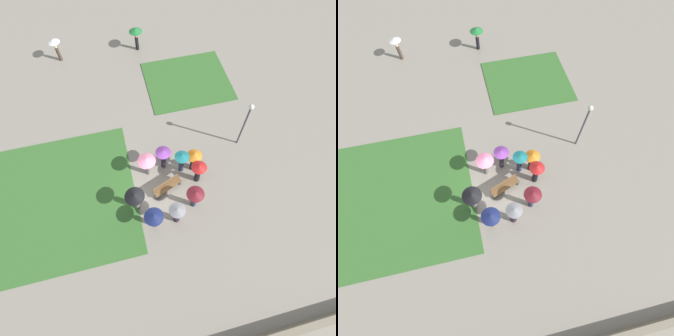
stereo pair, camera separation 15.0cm
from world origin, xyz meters
TOP-DOWN VIEW (x-y plane):
  - ground_plane at (0.00, 0.00)m, footprint 90.00×90.00m
  - lawn_patch_near at (-5.75, 0.49)m, footprint 8.86×9.11m
  - lawn_patch_far at (4.58, 8.44)m, footprint 6.63×5.70m
  - park_bench at (0.70, -0.40)m, footprint 1.95×1.10m
  - lamp_post at (6.33, 1.87)m, footprint 0.32×0.32m
  - crowd_person_orange at (2.71, 0.68)m, footprint 0.97×0.97m
  - crowd_person_navy at (-0.56, -2.49)m, footprint 1.11×1.11m
  - crowd_person_red at (2.73, -0.21)m, footprint 0.96×0.96m
  - crowd_person_maroon at (2.02, -1.82)m, footprint 1.05×1.05m
  - crowd_person_black at (-1.36, -1.12)m, footprint 1.16×1.16m
  - crowd_person_grey at (0.77, -2.49)m, footprint 0.95×0.95m
  - crowd_person_purple at (0.87, 1.30)m, footprint 0.97×0.97m
  - crowd_person_pink at (-0.23, 1.01)m, footprint 1.13×1.13m
  - crowd_person_teal at (1.93, 0.74)m, footprint 0.93×0.93m
  - lone_walker_far_path at (1.39, 13.24)m, footprint 1.12×1.12m
  - lone_walker_mid_plaza at (-5.23, 13.45)m, footprint 0.97×0.97m

SIDE VIEW (x-z plane):
  - ground_plane at x=0.00m, z-range 0.00..0.00m
  - lawn_patch_far at x=4.58m, z-range 0.00..0.06m
  - lawn_patch_near at x=-5.75m, z-range 0.00..0.06m
  - park_bench at x=0.70m, z-range 0.02..0.92m
  - crowd_person_grey at x=0.77m, z-range 0.23..2.10m
  - crowd_person_teal at x=1.93m, z-range 0.32..2.16m
  - crowd_person_orange at x=2.71m, z-range 0.33..2.16m
  - crowd_person_red at x=2.73m, z-range 0.33..2.21m
  - crowd_person_purple at x=0.87m, z-range 0.37..2.25m
  - crowd_person_navy at x=-0.56m, z-range 0.47..2.20m
  - crowd_person_maroon at x=2.02m, z-range 0.44..2.34m
  - crowd_person_pink at x=-0.23m, z-range 0.52..2.35m
  - lone_walker_mid_plaza at x=-5.23m, z-range 0.48..2.43m
  - crowd_person_black at x=-1.36m, z-range 0.50..2.46m
  - lone_walker_far_path at x=1.39m, z-range 0.54..2.46m
  - lamp_post at x=6.33m, z-range 0.60..4.47m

